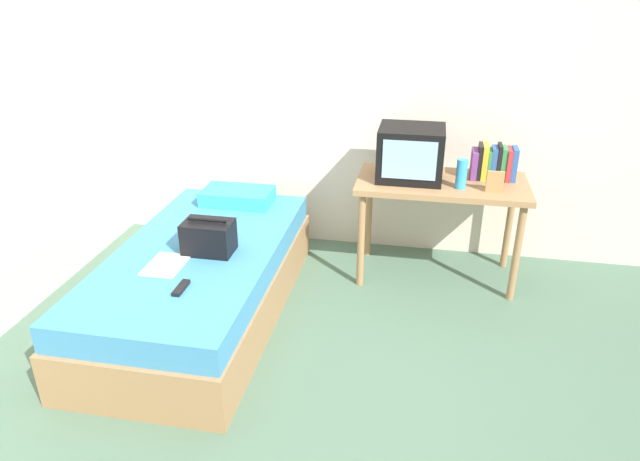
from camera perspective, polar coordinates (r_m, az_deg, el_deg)
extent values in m
plane|color=#4C6B56|center=(3.14, -2.03, -16.80)|extent=(8.00, 8.00, 0.00)
cube|color=beige|center=(4.38, 3.67, 14.57)|extent=(5.20, 0.10, 2.60)
cube|color=#9E754C|center=(3.81, -11.67, -6.03)|extent=(1.00, 2.00, 0.32)
cube|color=teal|center=(3.69, -11.99, -2.83)|extent=(0.97, 1.94, 0.16)
cube|color=#9E754C|center=(4.04, 12.06, 4.61)|extent=(1.16, 0.60, 0.04)
cylinder|color=#9E754C|center=(3.98, 4.11, -0.99)|extent=(0.05, 0.05, 0.70)
cylinder|color=#9E754C|center=(4.01, 19.01, -2.17)|extent=(0.05, 0.05, 0.70)
cylinder|color=#9E754C|center=(4.42, 4.89, 1.70)|extent=(0.05, 0.05, 0.70)
cylinder|color=#9E754C|center=(4.45, 18.32, 0.62)|extent=(0.05, 0.05, 0.70)
cube|color=black|center=(3.99, 9.02, 7.63)|extent=(0.44, 0.38, 0.36)
cube|color=#8CB2E0|center=(3.80, 8.90, 6.92)|extent=(0.35, 0.01, 0.26)
cylinder|color=#3399DB|center=(3.89, 13.92, 5.50)|extent=(0.07, 0.07, 0.20)
cube|color=#7A3D89|center=(4.12, 15.09, 6.45)|extent=(0.04, 0.17, 0.20)
cube|color=black|center=(4.12, 15.60, 6.68)|extent=(0.02, 0.15, 0.24)
cube|color=gold|center=(4.12, 16.05, 6.63)|extent=(0.04, 0.15, 0.24)
cube|color=#337F47|center=(4.13, 16.45, 6.37)|extent=(0.02, 0.15, 0.20)
cube|color=#2D5699|center=(4.13, 16.89, 6.46)|extent=(0.04, 0.13, 0.22)
cube|color=black|center=(4.13, 17.35, 6.56)|extent=(0.02, 0.14, 0.25)
cube|color=#337F47|center=(4.14, 17.77, 6.39)|extent=(0.03, 0.14, 0.23)
cube|color=#B72D33|center=(4.14, 18.24, 6.30)|extent=(0.03, 0.16, 0.22)
cube|color=#2D5699|center=(4.14, 18.74, 6.30)|extent=(0.04, 0.14, 0.23)
cube|color=#B27F4C|center=(3.89, 17.04, 4.66)|extent=(0.11, 0.02, 0.14)
cube|color=#33A8B7|center=(4.28, -8.21, 3.40)|extent=(0.51, 0.30, 0.10)
cube|color=black|center=(3.55, -11.04, -0.65)|extent=(0.30, 0.20, 0.20)
cylinder|color=black|center=(3.50, -11.19, 1.04)|extent=(0.24, 0.02, 0.02)
cube|color=white|center=(3.49, -15.11, -3.32)|extent=(0.21, 0.29, 0.01)
cube|color=black|center=(3.22, -13.68, -5.58)|extent=(0.04, 0.16, 0.02)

